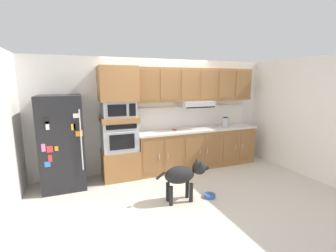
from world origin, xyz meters
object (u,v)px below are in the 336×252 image
Objects in this scene: microwave at (118,109)px; dog_food_bowl at (210,196)px; screwdriver at (174,130)px; dog at (184,175)px; electric_kettle at (225,122)px; built_in_oven at (119,136)px; refrigerator at (62,142)px.

microwave is 3.22× the size of dog_food_bowl.
screwdriver is 0.17× the size of dog.
electric_kettle is 2.16m from dog_food_bowl.
microwave reaches higher than electric_kettle.
built_in_oven is 1.25m from screwdriver.
microwave is at bearing 122.40° from dog.
refrigerator is 8.80× the size of dog_food_bowl.
refrigerator reaches higher than dog.
dog is (-1.74, -1.36, -0.57)m from electric_kettle.
refrigerator is 1.08m from built_in_oven.
built_in_oven is at bearing 178.94° from electric_kettle.
built_in_oven is at bearing -178.84° from screwdriver.
electric_kettle is (2.55, -0.05, 0.13)m from built_in_oven.
dog is at bearing -106.82° from screwdriver.
built_in_oven is 0.73× the size of dog.
dog is 0.64m from dog_food_bowl.
electric_kettle is (3.63, 0.02, 0.15)m from refrigerator.
electric_kettle is at bearing 40.40° from dog.
screwdriver is at bearing 91.36° from dog_food_bowl.
screwdriver is at bearing 75.59° from dog.
dog is at bearing -35.26° from refrigerator.
built_in_oven reaches higher than screwdriver.
screwdriver is at bearing 1.16° from built_in_oven.
refrigerator reaches higher than screwdriver.
electric_kettle is (1.31, -0.07, 0.10)m from screwdriver.
refrigerator is at bearing -179.68° from electric_kettle.
dog is (0.81, -1.41, -0.99)m from microwave.
microwave reaches higher than dog_food_bowl.
microwave reaches higher than built_in_oven.
dog_food_bowl is at bearing -30.84° from refrigerator.
built_in_oven is 3.50× the size of dog_food_bowl.
screwdriver is (1.24, 0.03, -0.53)m from microwave.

